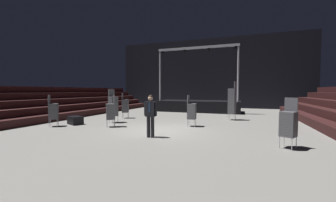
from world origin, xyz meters
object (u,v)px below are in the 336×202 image
Objects in this scene: chair_stack_mid_left at (232,101)px; chair_stack_mid_right at (111,111)px; chair_stack_rear_right at (125,105)px; chair_stack_front_left at (289,123)px; chair_stack_mid_centre at (53,111)px; equipment_road_case at (75,120)px; chair_stack_rear_left at (192,111)px; man_with_tie at (150,113)px; chair_stack_front_right at (113,106)px; stage_riser at (199,105)px.

chair_stack_mid_left is 1.50× the size of chair_stack_mid_right.
chair_stack_mid_left reaches higher than chair_stack_rear_right.
chair_stack_rear_right reaches higher than chair_stack_front_left.
chair_stack_rear_right is at bearing 116.89° from chair_stack_mid_centre.
chair_stack_front_left is 1.90× the size of equipment_road_case.
chair_stack_mid_right is 3.54m from chair_stack_rear_right.
chair_stack_rear_left reaches higher than equipment_road_case.
chair_stack_rear_right is (-4.23, 4.88, -0.11)m from man_with_tie.
chair_stack_front_left is at bearing 178.54° from man_with_tie.
chair_stack_front_left is at bearing 96.68° from chair_stack_front_right.
chair_stack_rear_left is 6.73m from equipment_road_case.
equipment_road_case is (0.57, 0.97, -0.63)m from chair_stack_mid_centre.
chair_stack_rear_right is at bearing 3.19° from chair_stack_front_left.
man_with_tie is 4.76m from chair_stack_front_right.
stage_riser is 7.60m from chair_stack_rear_right.
equipment_road_case is at bearing -45.61° from chair_stack_rear_right.
chair_stack_front_right is 7.68m from chair_stack_mid_left.
chair_stack_front_left is (5.05, 0.10, -0.15)m from man_with_tie.
stage_riser is at bearing -55.03° from chair_stack_mid_right.
chair_stack_front_right is 0.80× the size of chair_stack_mid_left.
chair_stack_front_right is at bearing -89.04° from chair_stack_rear_left.
chair_stack_mid_left is 9.85m from equipment_road_case.
man_with_tie is at bearing -15.83° from equipment_road_case.
chair_stack_mid_left is 3.89m from chair_stack_rear_left.
chair_stack_rear_left is 5.51m from chair_stack_rear_right.
equipment_road_case is (-5.30, -9.76, -0.37)m from stage_riser.
stage_riser is at bearing 123.74° from chair_stack_rear_right.
chair_stack_rear_right is at bearing -144.43° from chair_stack_front_right.
man_with_tie is 0.69× the size of chair_stack_mid_left.
chair_stack_mid_left reaches higher than chair_stack_front_right.
chair_stack_front_left is at bearing -64.89° from stage_riser.
chair_stack_rear_right reaches higher than chair_stack_rear_left.
chair_stack_mid_right reaches higher than equipment_road_case.
chair_stack_front_left is 11.14m from chair_stack_mid_centre.
chair_stack_rear_left is (4.05, 1.61, 0.00)m from chair_stack_mid_right.
chair_stack_front_left is 1.00× the size of chair_stack_mid_centre.
chair_stack_mid_left is at bearing 142.19° from chair_stack_front_right.
chair_stack_front_right is 1.14× the size of chair_stack_rear_right.
chair_stack_mid_centre and chair_stack_rear_left have the same top height.
chair_stack_mid_centre is (-11.13, 0.50, 0.00)m from chair_stack_front_left.
chair_stack_mid_right is 4.36m from chair_stack_rear_left.
chair_stack_mid_left is (6.77, 3.63, 0.25)m from chair_stack_front_right.
man_with_tie reaches higher than chair_stack_rear_left.
equipment_road_case is at bearing -118.50° from stage_riser.
chair_stack_mid_centre is at bearing -120.38° from equipment_road_case.
chair_stack_mid_right is at bearing -0.53° from equipment_road_case.
man_with_tie is at bearing -155.62° from chair_stack_mid_right.
chair_stack_mid_left is at bearing -117.07° from man_with_tie.
chair_stack_front_right is 2.28m from equipment_road_case.
chair_stack_mid_centre is at bearing -72.73° from chair_stack_rear_left.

